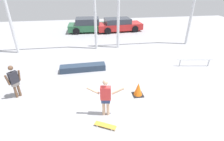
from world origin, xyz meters
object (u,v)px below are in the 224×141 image
Objects in this scene: skateboarder at (106,96)px; traffic_cone at (138,89)px; parked_car_green at (89,25)px; bystander at (14,80)px; skateboard at (105,125)px; parked_car_red at (119,25)px; grind_rail at (195,61)px; grind_box at (83,68)px.

traffic_cone is (1.63, 1.10, -0.58)m from skateboarder.
traffic_cone is (1.90, -11.44, -0.34)m from parked_car_green.
skateboarder is at bearing 109.68° from bystander.
skateboard is 0.18× the size of parked_car_red.
grind_rail is at bearing -54.11° from parked_car_green.
skateboarder is at bearing 108.76° from skateboard.
grind_box is at bearing 131.48° from traffic_cone.
bystander is (-2.94, -2.16, 0.69)m from grind_box.
bystander is (-3.85, 1.80, -0.03)m from skateboarder.
parked_car_green is (-6.18, 9.00, 0.30)m from grind_rail.
parked_car_red is 11.32m from traffic_cone.
traffic_cone is (5.47, -0.70, -0.55)m from bystander.
traffic_cone is at bearing 73.04° from skateboard.
grind_box is 1.22× the size of grind_rail.
parked_car_red is at bearing 84.18° from traffic_cone.
traffic_cone is (-4.28, -2.44, -0.04)m from grind_rail.
grind_box is (-0.80, 4.61, 0.12)m from skateboard.
parked_car_red is at bearing 109.58° from grind_rail.
grind_rail is 10.92m from parked_car_green.
grind_box is at bearing 127.49° from skateboard.
skateboarder reaches higher than skateboard.
skateboarder is 12.54m from parked_car_green.
bystander is at bearing 164.88° from skateboarder.
grind_box is 1.66× the size of bystander.
parked_car_green is 3.05m from parked_car_red.
grind_box is 8.62m from parked_car_green.
bystander reaches higher than skateboard.
parked_car_green is (-0.27, 12.54, -0.24)m from skateboarder.
skateboarder is 0.62× the size of grind_box.
parked_car_green is at bearing 170.95° from parked_car_red.
skateboard is 4.55m from bystander.
grind_box is 0.63× the size of parked_car_green.
parked_car_green reaches higher than skateboard.
parked_car_red is 7.23× the size of traffic_cone.
parked_car_green reaches higher than traffic_cone.
grind_box is 6.83m from grind_rail.
skateboarder is 4.12m from grind_box.
grind_box is at bearing 112.77° from skateboarder.
grind_box is 3.82m from traffic_cone.
bystander is at bearing -127.66° from parked_car_red.
grind_rail is (5.91, 3.54, -0.53)m from skateboarder.
parked_car_green is (-0.17, 13.19, 0.60)m from skateboard.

